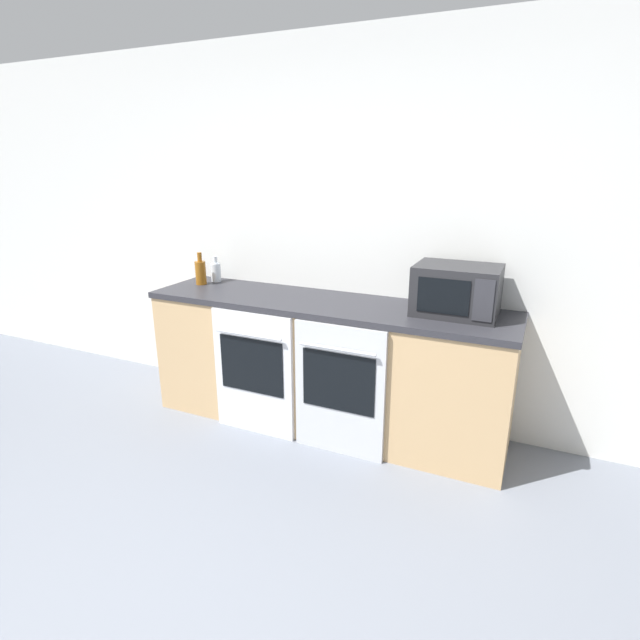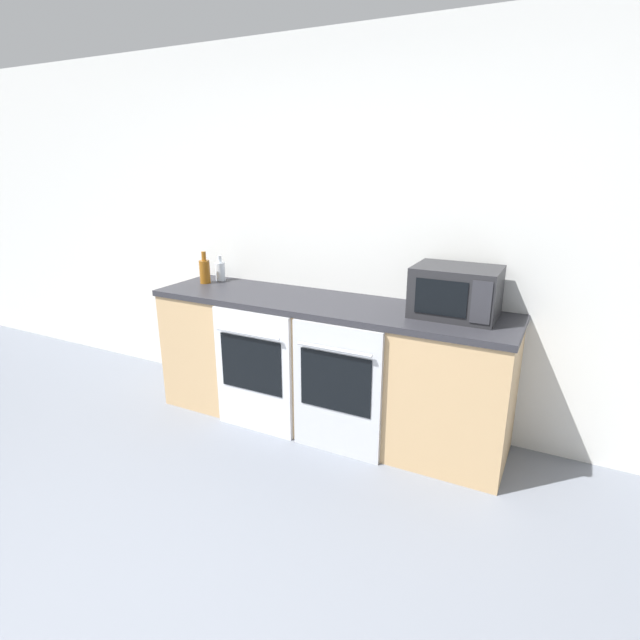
{
  "view_description": "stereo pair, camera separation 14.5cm",
  "coord_description": "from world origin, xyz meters",
  "px_view_note": "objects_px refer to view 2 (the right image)",
  "views": [
    {
      "loc": [
        1.3,
        -0.74,
        1.79
      ],
      "look_at": [
        -0.04,
        2.18,
        0.77
      ],
      "focal_mm": 28.0,
      "sensor_mm": 36.0,
      "label": 1
    },
    {
      "loc": [
        1.43,
        -0.68,
        1.79
      ],
      "look_at": [
        -0.04,
        2.18,
        0.77
      ],
      "focal_mm": 28.0,
      "sensor_mm": 36.0,
      "label": 2
    }
  ],
  "objects_px": {
    "oven_right": "(336,391)",
    "microwave": "(456,292)",
    "oven_left": "(253,372)",
    "bottle_clear": "(220,271)",
    "bottle_amber": "(205,271)"
  },
  "relations": [
    {
      "from": "oven_right",
      "to": "microwave",
      "type": "distance_m",
      "value": 0.94
    },
    {
      "from": "oven_left",
      "to": "oven_right",
      "type": "distance_m",
      "value": 0.62
    },
    {
      "from": "oven_left",
      "to": "oven_right",
      "type": "height_order",
      "value": "same"
    },
    {
      "from": "microwave",
      "to": "bottle_clear",
      "type": "relative_size",
      "value": 2.53
    },
    {
      "from": "microwave",
      "to": "bottle_clear",
      "type": "xyz_separation_m",
      "value": [
        -1.84,
        0.12,
        -0.07
      ]
    },
    {
      "from": "oven_right",
      "to": "bottle_clear",
      "type": "relative_size",
      "value": 4.41
    },
    {
      "from": "oven_left",
      "to": "oven_right",
      "type": "bearing_deg",
      "value": 0.0
    },
    {
      "from": "microwave",
      "to": "bottle_clear",
      "type": "bearing_deg",
      "value": 176.38
    },
    {
      "from": "bottle_amber",
      "to": "oven_right",
      "type": "bearing_deg",
      "value": -15.86
    },
    {
      "from": "microwave",
      "to": "bottle_clear",
      "type": "height_order",
      "value": "microwave"
    },
    {
      "from": "bottle_clear",
      "to": "oven_left",
      "type": "bearing_deg",
      "value": -38.66
    },
    {
      "from": "oven_right",
      "to": "microwave",
      "type": "relative_size",
      "value": 1.74
    },
    {
      "from": "oven_right",
      "to": "oven_left",
      "type": "bearing_deg",
      "value": 180.0
    },
    {
      "from": "oven_left",
      "to": "bottle_amber",
      "type": "bearing_deg",
      "value": 151.1
    },
    {
      "from": "oven_right",
      "to": "bottle_clear",
      "type": "height_order",
      "value": "bottle_clear"
    }
  ]
}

